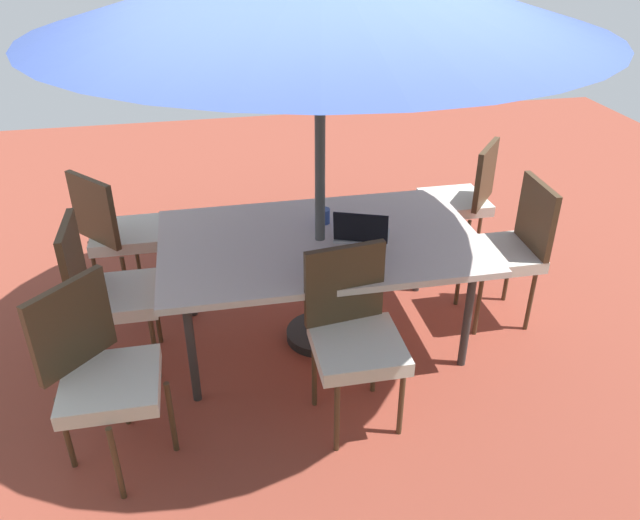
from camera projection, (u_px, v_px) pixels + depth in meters
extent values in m
cube|color=brown|center=(320.00, 339.00, 4.14)|extent=(10.00, 10.00, 0.02)
cube|color=silver|center=(320.00, 242.00, 3.78)|extent=(1.92, 1.17, 0.04)
cylinder|color=#333333|center=(419.00, 249.00, 4.47)|extent=(0.05, 0.05, 0.70)
cylinder|color=#333333|center=(189.00, 271.00, 4.19)|extent=(0.05, 0.05, 0.70)
cylinder|color=#333333|center=(467.00, 318.00, 3.73)|extent=(0.05, 0.05, 0.70)
cylinder|color=#333333|center=(192.00, 351.00, 3.45)|extent=(0.05, 0.05, 0.70)
cylinder|color=#4C4C4C|center=(320.00, 175.00, 3.56)|extent=(0.06, 0.06, 2.29)
cylinder|color=black|center=(320.00, 334.00, 4.12)|extent=(0.44, 0.44, 0.06)
cube|color=silver|center=(358.00, 348.00, 3.24)|extent=(0.46, 0.46, 0.08)
cube|color=#4C3823|center=(345.00, 284.00, 3.28)|extent=(0.44, 0.10, 0.45)
cylinder|color=#4C3823|center=(337.00, 417.00, 3.18)|extent=(0.03, 0.03, 0.45)
cylinder|color=#4C3823|center=(401.00, 401.00, 3.28)|extent=(0.03, 0.03, 0.45)
cylinder|color=#4C3823|center=(314.00, 373.00, 3.47)|extent=(0.03, 0.03, 0.45)
cylinder|color=#4C3823|center=(374.00, 360.00, 3.57)|extent=(0.03, 0.03, 0.45)
cube|color=silver|center=(126.00, 235.00, 4.35)|extent=(0.46, 0.46, 0.08)
cube|color=#4C3823|center=(93.00, 210.00, 4.07)|extent=(0.32, 0.36, 0.45)
cylinder|color=#4C3823|center=(168.00, 265.00, 4.51)|extent=(0.03, 0.03, 0.45)
cylinder|color=#4C3823|center=(136.00, 250.00, 4.70)|extent=(0.03, 0.03, 0.45)
cylinder|color=#4C3823|center=(127.00, 286.00, 4.26)|extent=(0.03, 0.03, 0.45)
cylinder|color=#4C3823|center=(95.00, 270.00, 4.45)|extent=(0.03, 0.03, 0.45)
cube|color=silver|center=(111.00, 385.00, 3.00)|extent=(0.46, 0.46, 0.08)
cube|color=#4C3823|center=(71.00, 326.00, 2.96)|extent=(0.33, 0.34, 0.45)
cylinder|color=#4C3823|center=(117.00, 464.00, 2.91)|extent=(0.03, 0.03, 0.45)
cylinder|color=#4C3823|center=(172.00, 417.00, 3.18)|extent=(0.03, 0.03, 0.45)
cylinder|color=#4C3823|center=(66.00, 433.00, 3.08)|extent=(0.03, 0.03, 0.45)
cylinder|color=#4C3823|center=(122.00, 391.00, 3.34)|extent=(0.03, 0.03, 0.45)
cube|color=silver|center=(499.00, 254.00, 4.10)|extent=(0.46, 0.46, 0.08)
cube|color=#4C3823|center=(536.00, 216.00, 4.00)|extent=(0.06, 0.44, 0.45)
cylinder|color=#4C3823|center=(459.00, 277.00, 4.37)|extent=(0.03, 0.03, 0.45)
cylinder|color=#4C3823|center=(478.00, 305.00, 4.06)|extent=(0.03, 0.03, 0.45)
cylinder|color=#4C3823|center=(508.00, 273.00, 4.42)|extent=(0.03, 0.03, 0.45)
cylinder|color=#4C3823|center=(530.00, 301.00, 4.11)|extent=(0.03, 0.03, 0.45)
cube|color=silver|center=(454.00, 202.00, 4.82)|extent=(0.46, 0.46, 0.08)
cube|color=#4C3823|center=(486.00, 175.00, 4.61)|extent=(0.31, 0.36, 0.45)
cylinder|color=#4C3823|center=(436.00, 219.00, 5.17)|extent=(0.03, 0.03, 0.45)
cylinder|color=#4C3823|center=(421.00, 237.00, 4.89)|extent=(0.03, 0.03, 0.45)
cylinder|color=#4C3823|center=(479.00, 228.00, 5.02)|extent=(0.03, 0.03, 0.45)
cylinder|color=#4C3823|center=(466.00, 247.00, 4.74)|extent=(0.03, 0.03, 0.45)
cube|color=silver|center=(118.00, 297.00, 3.67)|extent=(0.46, 0.46, 0.08)
cube|color=#4C3823|center=(72.00, 261.00, 3.50)|extent=(0.04, 0.44, 0.45)
cylinder|color=#4C3823|center=(155.00, 348.00, 3.67)|extent=(0.03, 0.03, 0.45)
cylinder|color=#4C3823|center=(157.00, 313.00, 3.98)|extent=(0.03, 0.03, 0.45)
cylinder|color=#4C3823|center=(91.00, 355.00, 3.62)|extent=(0.03, 0.03, 0.45)
cylinder|color=#4C3823|center=(98.00, 319.00, 3.92)|extent=(0.03, 0.03, 0.45)
cube|color=#B7B7BC|center=(362.00, 236.00, 3.78)|extent=(0.38, 0.32, 0.02)
cube|color=black|center=(361.00, 228.00, 3.64)|extent=(0.32, 0.16, 0.20)
cylinder|color=#334C99|center=(323.00, 216.00, 3.93)|extent=(0.08, 0.08, 0.09)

